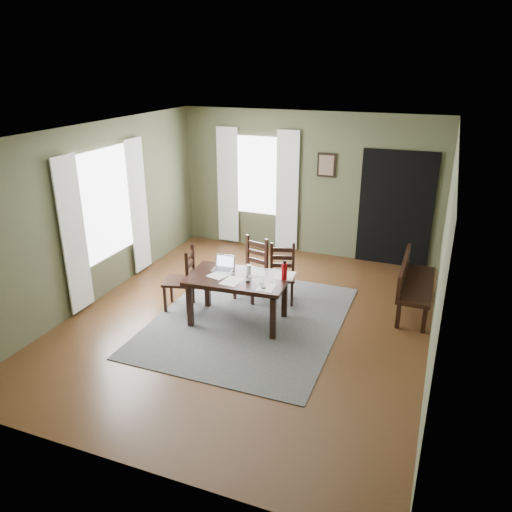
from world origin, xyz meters
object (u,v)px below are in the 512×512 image
at_px(dining_table, 238,282).
at_px(water_bottle, 284,271).
at_px(chair_back_left, 252,269).
at_px(laptop, 224,266).
at_px(bench, 412,281).
at_px(chair_back_right, 282,274).
at_px(chair_end, 182,279).

xyz_separation_m(dining_table, water_bottle, (0.64, 0.15, 0.21)).
relative_size(chair_back_left, water_bottle, 3.47).
bearing_deg(laptop, bench, 20.28).
bearing_deg(water_bottle, dining_table, -166.91).
relative_size(chair_back_left, laptop, 3.14).
xyz_separation_m(chair_back_left, water_bottle, (0.75, -0.67, 0.36)).
bearing_deg(water_bottle, laptop, 178.72).
bearing_deg(chair_back_right, chair_back_left, 171.04).
height_order(dining_table, chair_back_left, chair_back_left).
bearing_deg(laptop, dining_table, -32.87).
bearing_deg(chair_back_left, chair_back_right, 21.79).
distance_m(dining_table, laptop, 0.36).
bearing_deg(dining_table, chair_back_right, 63.15).
height_order(bench, laptop, laptop).
bearing_deg(chair_back_right, dining_table, -129.50).
xyz_separation_m(chair_back_left, chair_back_right, (0.48, 0.07, -0.03)).
height_order(chair_end, water_bottle, water_bottle).
bearing_deg(chair_end, chair_back_right, 107.35).
height_order(chair_end, chair_back_right, chair_end).
height_order(dining_table, chair_back_right, chair_back_right).
height_order(chair_end, chair_back_left, chair_end).
relative_size(dining_table, laptop, 4.72).
distance_m(dining_table, chair_end, 0.96).
bearing_deg(dining_table, bench, 24.63).
bearing_deg(chair_end, water_bottle, 78.36).
bearing_deg(chair_back_left, dining_table, -68.34).
bearing_deg(laptop, chair_back_left, 71.95).
xyz_separation_m(chair_back_left, laptop, (-0.18, -0.65, 0.28)).
xyz_separation_m(chair_end, chair_back_left, (0.83, 0.74, -0.00)).
bearing_deg(dining_table, water_bottle, 8.78).
xyz_separation_m(chair_back_left, bench, (2.39, 0.44, 0.01)).
bearing_deg(chair_end, chair_back_left, 117.32).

